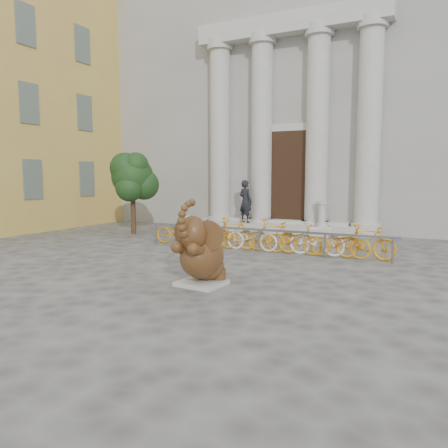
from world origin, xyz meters
The scene contains 8 objects.
ground centered at (0.00, 0.00, 0.00)m, with size 80.00×80.00×0.00m, color #474442.
classical_building centered at (0.00, 14.93, 5.98)m, with size 22.00×10.70×12.00m.
entrance_steps centered at (0.00, 9.40, 0.18)m, with size 6.00×1.20×0.36m, color #A8A59E.
elephant_statue centered at (1.28, 0.15, 0.68)m, with size 1.25×1.42×1.87m.
bike_rack centered at (0.85, 4.74, 0.50)m, with size 8.11×0.53×1.00m.
tree centered at (-5.24, 6.15, 2.27)m, with size 1.88×1.71×3.26m.
pedestrian centered at (-1.62, 9.07, 1.26)m, with size 0.66×0.43×1.80m, color black.
balustrade_post centered at (1.64, 9.10, 0.81)m, with size 0.40×0.40×0.98m.
Camera 1 is at (5.85, -7.83, 2.35)m, focal length 35.00 mm.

